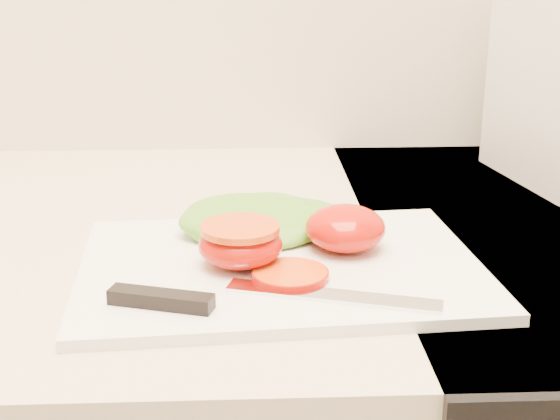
{
  "coord_description": "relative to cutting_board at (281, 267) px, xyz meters",
  "views": [
    {
      "loc": [
        0.04,
        0.92,
        1.2
      ],
      "look_at": [
        0.07,
        1.56,
        0.99
      ],
      "focal_mm": 50.0,
      "sensor_mm": 36.0,
      "label": 1
    }
  ],
  "objects": [
    {
      "name": "tomato_slice_0",
      "position": [
        0.01,
        -0.04,
        0.01
      ],
      "size": [
        0.06,
        0.06,
        0.01
      ],
      "primitive_type": "cylinder",
      "color": "#EA5813",
      "rests_on": "cutting_board"
    },
    {
      "name": "tomato_half_dome",
      "position": [
        0.06,
        0.03,
        0.03
      ],
      "size": [
        0.07,
        0.07,
        0.04
      ],
      "primitive_type": "ellipsoid",
      "color": "#B81001",
      "rests_on": "cutting_board"
    },
    {
      "name": "lettuce_leaf_1",
      "position": [
        0.02,
        0.08,
        0.02
      ],
      "size": [
        0.12,
        0.11,
        0.02
      ],
      "primitive_type": "ellipsoid",
      "rotation": [
        0.0,
        0.0,
        0.5
      ],
      "color": "#64AE2E",
      "rests_on": "cutting_board"
    },
    {
      "name": "cutting_board",
      "position": [
        0.0,
        0.0,
        0.0
      ],
      "size": [
        0.37,
        0.28,
        0.01
      ],
      "primitive_type": "cube",
      "rotation": [
        0.0,
        0.0,
        0.07
      ],
      "color": "white",
      "rests_on": "counter"
    },
    {
      "name": "tomato_half_cut",
      "position": [
        -0.03,
        -0.01,
        0.03
      ],
      "size": [
        0.07,
        0.07,
        0.04
      ],
      "color": "#B81001",
      "rests_on": "cutting_board"
    },
    {
      "name": "lettuce_leaf_0",
      "position": [
        -0.02,
        0.07,
        0.02
      ],
      "size": [
        0.15,
        0.1,
        0.03
      ],
      "primitive_type": "ellipsoid",
      "rotation": [
        0.0,
        0.0,
        0.03
      ],
      "color": "#64AE2E",
      "rests_on": "cutting_board"
    },
    {
      "name": "knife",
      "position": [
        -0.04,
        -0.08,
        0.01
      ],
      "size": [
        0.26,
        0.07,
        0.01
      ],
      "rotation": [
        0.0,
        0.0,
        -0.3
      ],
      "color": "silver",
      "rests_on": "cutting_board"
    }
  ]
}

